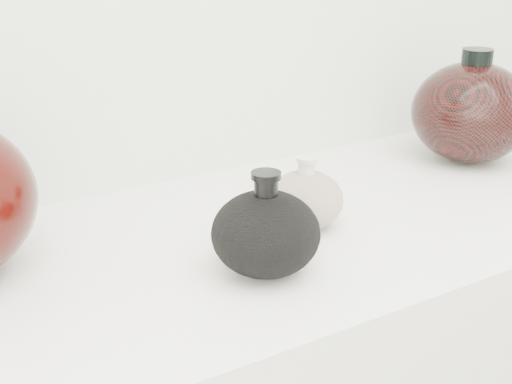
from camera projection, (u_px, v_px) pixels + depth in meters
black_gourd_vase at (266, 233)px, 0.84m from camera, size 0.14×0.14×0.13m
cream_gourd_vase at (306, 199)px, 0.97m from camera, size 0.11×0.11×0.10m
right_round_pot at (471, 112)px, 1.22m from camera, size 0.26×0.26×0.19m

